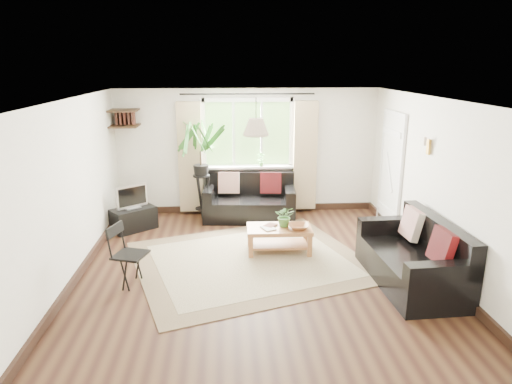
{
  "coord_description": "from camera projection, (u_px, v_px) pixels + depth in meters",
  "views": [
    {
      "loc": [
        -0.43,
        -5.94,
        2.85
      ],
      "look_at": [
        0.0,
        0.4,
        1.05
      ],
      "focal_mm": 32.0,
      "sensor_mm": 36.0,
      "label": 1
    }
  ],
  "objects": [
    {
      "name": "floor",
      "position": [
        258.0,
        270.0,
        6.5
      ],
      "size": [
        5.5,
        5.5,
        0.0
      ],
      "primitive_type": "plane",
      "color": "black",
      "rests_on": "ground"
    },
    {
      "name": "ceiling",
      "position": [
        258.0,
        99.0,
        5.85
      ],
      "size": [
        5.5,
        5.5,
        0.0
      ],
      "primitive_type": "plane",
      "rotation": [
        3.14,
        0.0,
        0.0
      ],
      "color": "white",
      "rests_on": "floor"
    },
    {
      "name": "wall_back",
      "position": [
        248.0,
        152.0,
        8.82
      ],
      "size": [
        5.0,
        0.02,
        2.4
      ],
      "primitive_type": "cube",
      "color": "white",
      "rests_on": "floor"
    },
    {
      "name": "wall_front",
      "position": [
        284.0,
        284.0,
        3.54
      ],
      "size": [
        5.0,
        0.02,
        2.4
      ],
      "primitive_type": "cube",
      "color": "white",
      "rests_on": "floor"
    },
    {
      "name": "wall_left",
      "position": [
        69.0,
        193.0,
        6.01
      ],
      "size": [
        0.02,
        5.5,
        2.4
      ],
      "primitive_type": "cube",
      "color": "white",
      "rests_on": "floor"
    },
    {
      "name": "wall_right",
      "position": [
        437.0,
        186.0,
        6.34
      ],
      "size": [
        0.02,
        5.5,
        2.4
      ],
      "primitive_type": "cube",
      "color": "white",
      "rests_on": "floor"
    },
    {
      "name": "rug",
      "position": [
        250.0,
        260.0,
        6.81
      ],
      "size": [
        3.96,
        3.66,
        0.02
      ],
      "primitive_type": "cube",
      "rotation": [
        0.0,
        0.0,
        0.32
      ],
      "color": "beige",
      "rests_on": "floor"
    },
    {
      "name": "window",
      "position": [
        248.0,
        134.0,
        8.68
      ],
      "size": [
        2.5,
        0.16,
        2.16
      ],
      "primitive_type": null,
      "color": "white",
      "rests_on": "wall_back"
    },
    {
      "name": "door",
      "position": [
        391.0,
        172.0,
        8.03
      ],
      "size": [
        0.06,
        0.96,
        2.06
      ],
      "primitive_type": "cube",
      "color": "silver",
      "rests_on": "wall_right"
    },
    {
      "name": "corner_shelf",
      "position": [
        124.0,
        118.0,
        8.24
      ],
      "size": [
        0.5,
        0.5,
        0.34
      ],
      "primitive_type": null,
      "color": "black",
      "rests_on": "wall_back"
    },
    {
      "name": "pendant_lamp",
      "position": [
        256.0,
        123.0,
        6.33
      ],
      "size": [
        0.36,
        0.36,
        0.54
      ],
      "primitive_type": null,
      "color": "beige",
      "rests_on": "ceiling"
    },
    {
      "name": "wall_sconce",
      "position": [
        427.0,
        144.0,
        6.48
      ],
      "size": [
        0.12,
        0.12,
        0.28
      ],
      "primitive_type": null,
      "color": "beige",
      "rests_on": "wall_right"
    },
    {
      "name": "sofa_back",
      "position": [
        250.0,
        198.0,
        8.57
      ],
      "size": [
        1.76,
        0.99,
        0.8
      ],
      "primitive_type": null,
      "rotation": [
        0.0,
        0.0,
        -0.09
      ],
      "color": "black",
      "rests_on": "floor"
    },
    {
      "name": "sofa_right",
      "position": [
        411.0,
        254.0,
        6.02
      ],
      "size": [
        1.82,
        0.98,
        0.84
      ],
      "primitive_type": null,
      "rotation": [
        0.0,
        0.0,
        -1.52
      ],
      "color": "black",
      "rests_on": "floor"
    },
    {
      "name": "coffee_table",
      "position": [
        279.0,
        240.0,
        7.09
      ],
      "size": [
        1.01,
        0.57,
        0.41
      ],
      "primitive_type": null,
      "rotation": [
        0.0,
        0.0,
        -0.03
      ],
      "color": "brown",
      "rests_on": "floor"
    },
    {
      "name": "table_plant",
      "position": [
        285.0,
        216.0,
        7.04
      ],
      "size": [
        0.34,
        0.3,
        0.33
      ],
      "primitive_type": "imported",
      "rotation": [
        0.0,
        0.0,
        -0.15
      ],
      "color": "#3A692A",
      "rests_on": "coffee_table"
    },
    {
      "name": "bowl",
      "position": [
        299.0,
        227.0,
        6.95
      ],
      "size": [
        0.33,
        0.33,
        0.08
      ],
      "primitive_type": "imported",
      "rotation": [
        0.0,
        0.0,
        -0.05
      ],
      "color": "brown",
      "rests_on": "coffee_table"
    },
    {
      "name": "book_a",
      "position": [
        263.0,
        229.0,
        6.94
      ],
      "size": [
        0.26,
        0.29,
        0.02
      ],
      "primitive_type": "imported",
      "rotation": [
        0.0,
        0.0,
        0.41
      ],
      "color": "silver",
      "rests_on": "coffee_table"
    },
    {
      "name": "book_b",
      "position": [
        266.0,
        224.0,
        7.13
      ],
      "size": [
        0.26,
        0.27,
        0.02
      ],
      "primitive_type": "imported",
      "rotation": [
        0.0,
        0.0,
        -0.64
      ],
      "color": "#512B20",
      "rests_on": "coffee_table"
    },
    {
      "name": "tv_stand",
      "position": [
        134.0,
        219.0,
        8.05
      ],
      "size": [
        0.84,
        0.78,
        0.4
      ],
      "primitive_type": "cube",
      "rotation": [
        0.0,
        0.0,
        0.66
      ],
      "color": "black",
      "rests_on": "floor"
    },
    {
      "name": "tv",
      "position": [
        132.0,
        196.0,
        7.94
      ],
      "size": [
        0.56,
        0.5,
        0.43
      ],
      "primitive_type": null,
      "rotation": [
        0.0,
        0.0,
        0.66
      ],
      "color": "#A5A5AA",
      "rests_on": "tv_stand"
    },
    {
      "name": "palm_stand",
      "position": [
        201.0,
        171.0,
        8.42
      ],
      "size": [
        0.84,
        0.84,
        1.84
      ],
      "primitive_type": null,
      "rotation": [
        0.0,
        0.0,
        0.2
      ],
      "color": "black",
      "rests_on": "floor"
    },
    {
      "name": "folding_chair",
      "position": [
        130.0,
        256.0,
        5.97
      ],
      "size": [
        0.54,
        0.54,
        0.83
      ],
      "primitive_type": null,
      "rotation": [
        0.0,
        0.0,
        1.26
      ],
      "color": "black",
      "rests_on": "floor"
    },
    {
      "name": "sill_plant",
      "position": [
        261.0,
        159.0,
        8.76
      ],
      "size": [
        0.14,
        0.1,
        0.27
      ],
      "primitive_type": "imported",
      "color": "#2D6023",
      "rests_on": "window"
    }
  ]
}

